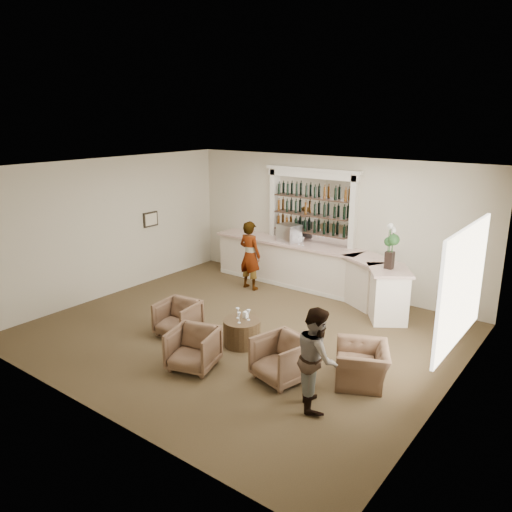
{
  "coord_description": "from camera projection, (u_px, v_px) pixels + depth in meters",
  "views": [
    {
      "loc": [
        5.79,
        -7.26,
        4.24
      ],
      "look_at": [
        -0.34,
        0.9,
        1.35
      ],
      "focal_mm": 35.0,
      "sensor_mm": 36.0,
      "label": 1
    }
  ],
  "objects": [
    {
      "name": "armchair_right",
      "position": [
        282.0,
        359.0,
        8.2
      ],
      "size": [
        0.98,
        1.0,
        0.75
      ],
      "primitive_type": "imported",
      "rotation": [
        0.0,
        0.0,
        -0.26
      ],
      "color": "brown",
      "rests_on": "ground"
    },
    {
      "name": "armchair_left",
      "position": [
        178.0,
        318.0,
        9.92
      ],
      "size": [
        0.84,
        0.86,
        0.7
      ],
      "primitive_type": "imported",
      "rotation": [
        0.0,
        0.0,
        0.13
      ],
      "color": "brown",
      "rests_on": "ground"
    },
    {
      "name": "room_shell",
      "position": [
        270.0,
        214.0,
        9.9
      ],
      "size": [
        8.04,
        7.02,
        3.32
      ],
      "color": "beige",
      "rests_on": "ground"
    },
    {
      "name": "armchair_center",
      "position": [
        193.0,
        349.0,
        8.59
      ],
      "size": [
        0.96,
        0.98,
        0.72
      ],
      "primitive_type": "imported",
      "rotation": [
        0.0,
        0.0,
        0.29
      ],
      "color": "brown",
      "rests_on": "ground"
    },
    {
      "name": "armchair_far",
      "position": [
        362.0,
        364.0,
        8.16
      ],
      "size": [
        1.18,
        1.23,
        0.62
      ],
      "primitive_type": "imported",
      "rotation": [
        0.0,
        0.0,
        -1.1
      ],
      "color": "brown",
      "rests_on": "ground"
    },
    {
      "name": "wine_glass_tbl_a",
      "position": [
        238.0,
        313.0,
        9.5
      ],
      "size": [
        0.07,
        0.07,
        0.21
      ],
      "primitive_type": null,
      "color": "white",
      "rests_on": "cocktail_table"
    },
    {
      "name": "sommelier",
      "position": [
        250.0,
        255.0,
        12.44
      ],
      "size": [
        0.66,
        0.46,
        1.74
      ],
      "primitive_type": "imported",
      "rotation": [
        0.0,
        0.0,
        3.07
      ],
      "color": "gray",
      "rests_on": "ground"
    },
    {
      "name": "wine_glass_tbl_c",
      "position": [
        239.0,
        318.0,
        9.28
      ],
      "size": [
        0.07,
        0.07,
        0.21
      ],
      "primitive_type": null,
      "color": "white",
      "rests_on": "cocktail_table"
    },
    {
      "name": "wine_glass_tbl_b",
      "position": [
        249.0,
        315.0,
        9.41
      ],
      "size": [
        0.07,
        0.07,
        0.21
      ],
      "primitive_type": null,
      "color": "white",
      "rests_on": "cocktail_table"
    },
    {
      "name": "bar_counter",
      "position": [
        312.0,
        269.0,
        12.33
      ],
      "size": [
        5.72,
        1.8,
        1.14
      ],
      "color": "white",
      "rests_on": "ground"
    },
    {
      "name": "wine_glass_bar_left",
      "position": [
        299.0,
        240.0,
        12.35
      ],
      "size": [
        0.07,
        0.07,
        0.21
      ],
      "primitive_type": null,
      "color": "white",
      "rests_on": "bar_counter"
    },
    {
      "name": "wine_glass_bar_right",
      "position": [
        303.0,
        241.0,
        12.27
      ],
      "size": [
        0.07,
        0.07,
        0.21
      ],
      "primitive_type": null,
      "color": "white",
      "rests_on": "bar_counter"
    },
    {
      "name": "ground",
      "position": [
        243.0,
        333.0,
        10.09
      ],
      "size": [
        8.0,
        8.0,
        0.0
      ],
      "primitive_type": "plane",
      "color": "brown",
      "rests_on": "ground"
    },
    {
      "name": "espresso_machine",
      "position": [
        289.0,
        233.0,
        12.61
      ],
      "size": [
        0.6,
        0.53,
        0.45
      ],
      "primitive_type": "cube",
      "rotation": [
        0.0,
        0.0,
        -0.22
      ],
      "color": "#B3B4B8",
      "rests_on": "bar_counter"
    },
    {
      "name": "napkin_holder",
      "position": [
        246.0,
        315.0,
        9.54
      ],
      "size": [
        0.08,
        0.08,
        0.12
      ],
      "primitive_type": "cube",
      "color": "white",
      "rests_on": "cocktail_table"
    },
    {
      "name": "flower_vase",
      "position": [
        391.0,
        243.0,
        10.31
      ],
      "size": [
        0.26,
        0.26,
        0.97
      ],
      "color": "black",
      "rests_on": "bar_counter"
    },
    {
      "name": "guest",
      "position": [
        317.0,
        358.0,
        7.37
      ],
      "size": [
        0.93,
        0.97,
        1.57
      ],
      "primitive_type": "imported",
      "rotation": [
        0.0,
        0.0,
        2.22
      ],
      "color": "gray",
      "rests_on": "ground"
    },
    {
      "name": "cocktail_table",
      "position": [
        242.0,
        332.0,
        9.5
      ],
      "size": [
        0.71,
        0.71,
        0.5
      ],
      "primitive_type": "cylinder",
      "color": "#4A3720",
      "rests_on": "ground"
    },
    {
      "name": "back_bar_alcove",
      "position": [
        311.0,
        207.0,
        12.44
      ],
      "size": [
        2.64,
        0.25,
        3.0
      ],
      "color": "white",
      "rests_on": "ground"
    }
  ]
}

